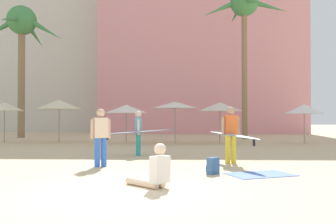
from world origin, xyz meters
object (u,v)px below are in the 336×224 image
person_near_left (154,172)px  cafe_umbrella_5 (220,107)px  cafe_umbrella_3 (59,104)px  beach_towel (260,174)px  palm_tree_left (244,12)px  person_mid_right (231,133)px  cafe_umbrella_1 (304,109)px  cafe_umbrella_0 (4,107)px  backpack (213,166)px  palm_tree_far_left (22,31)px  cafe_umbrella_2 (175,105)px  person_mid_left (138,131)px  cafe_umbrella_4 (126,109)px  person_far_left (101,135)px

person_near_left → cafe_umbrella_5: bearing=-61.8°
cafe_umbrella_3 → beach_towel: bearing=-50.9°
palm_tree_left → person_mid_right: palm_tree_left is taller
cafe_umbrella_1 → cafe_umbrella_3: (-13.67, 0.45, 0.27)m
cafe_umbrella_0 → cafe_umbrella_5: bearing=0.3°
backpack → person_mid_right: size_ratio=0.14×
palm_tree_far_left → person_near_left: size_ratio=9.46×
person_near_left → palm_tree_far_left: bearing=-17.4°
beach_towel → cafe_umbrella_3: bearing=129.1°
beach_towel → backpack: size_ratio=3.79×
palm_tree_left → backpack: palm_tree_left is taller
cafe_umbrella_2 → person_mid_left: 6.56m
person_near_left → cafe_umbrella_1: bearing=-80.2°
cafe_umbrella_1 → cafe_umbrella_5: (-4.56, 0.16, 0.13)m
cafe_umbrella_1 → cafe_umbrella_4: 9.75m
cafe_umbrella_2 → person_mid_right: 8.70m
palm_tree_left → cafe_umbrella_4: bearing=-151.6°
palm_tree_far_left → cafe_umbrella_0: 7.48m
beach_towel → person_near_left: 3.08m
cafe_umbrella_1 → cafe_umbrella_0: bearing=179.7°
cafe_umbrella_2 → beach_towel: size_ratio=1.62×
cafe_umbrella_1 → person_far_left: cafe_umbrella_1 is taller
palm_tree_far_left → person_far_left: palm_tree_far_left is taller
cafe_umbrella_2 → cafe_umbrella_4: (-2.70, -0.01, -0.21)m
palm_tree_left → cafe_umbrella_4: palm_tree_left is taller
cafe_umbrella_0 → cafe_umbrella_5: 12.10m
cafe_umbrella_1 → person_near_left: 14.29m
person_mid_left → person_mid_right: size_ratio=0.94×
cafe_umbrella_5 → person_mid_left: cafe_umbrella_5 is taller
palm_tree_far_left → cafe_umbrella_5: size_ratio=3.74×
cafe_umbrella_1 → backpack: 12.13m
beach_towel → person_mid_left: (-3.58, 4.15, 0.90)m
palm_tree_far_left → cafe_umbrella_1: palm_tree_far_left is taller
cafe_umbrella_5 → beach_towel: (-0.21, -10.63, -2.01)m
cafe_umbrella_1 → person_near_left: bearing=-121.1°
palm_tree_far_left → person_far_left: 17.98m
palm_tree_far_left → backpack: size_ratio=22.15×
cafe_umbrella_0 → cafe_umbrella_1: (16.66, -0.10, -0.15)m
cafe_umbrella_1 → person_mid_right: bearing=-121.7°
cafe_umbrella_4 → person_mid_right: size_ratio=0.79×
cafe_umbrella_0 → backpack: (10.70, -10.52, -1.84)m
cafe_umbrella_3 → cafe_umbrella_4: bearing=-6.9°
cafe_umbrella_0 → cafe_umbrella_3: (3.00, 0.36, 0.13)m
palm_tree_far_left → cafe_umbrella_3: size_ratio=3.66×
beach_towel → person_mid_left: size_ratio=0.56×
cafe_umbrella_1 → person_mid_left: cafe_umbrella_1 is taller
cafe_umbrella_3 → person_mid_left: size_ratio=0.90×
cafe_umbrella_3 → person_mid_right: (8.46, -8.88, -1.22)m
backpack → person_mid_left: person_mid_left is taller
palm_tree_far_left → cafe_umbrella_2: palm_tree_far_left is taller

